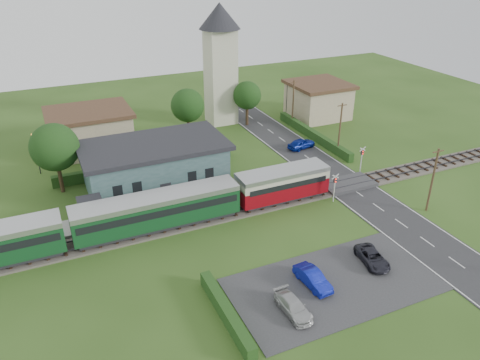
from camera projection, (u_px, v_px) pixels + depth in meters
name	position (u px, v px, depth m)	size (l,w,h in m)	color
ground	(279.00, 212.00, 48.53)	(120.00, 120.00, 0.00)	#2D4C19
railway_track	(270.00, 203.00, 50.11)	(76.00, 3.20, 0.49)	#4C443D
road	(358.00, 193.00, 52.20)	(6.00, 70.00, 0.05)	#28282B
car_park	(333.00, 284.00, 38.22)	(17.00, 9.00, 0.08)	#333335
crossing_deck	(347.00, 184.00, 53.73)	(6.20, 3.40, 0.45)	#333335
platform	(172.00, 207.00, 48.98)	(30.00, 3.00, 0.45)	gray
equipment_hut	(91.00, 211.00, 45.35)	(2.30, 2.30, 2.55)	beige
station_building	(155.00, 165.00, 52.57)	(16.00, 9.00, 5.30)	#355758
train	(124.00, 217.00, 43.51)	(43.20, 2.90, 3.40)	#232328
church_tower	(220.00, 56.00, 68.48)	(6.00, 6.00, 17.60)	beige
house_west	(90.00, 130.00, 62.07)	(10.80, 8.80, 5.50)	tan
house_east	(318.00, 99.00, 74.11)	(8.80, 8.80, 5.50)	tan
hedge_carpark	(226.00, 313.00, 34.47)	(0.80, 9.00, 1.20)	#193814
hedge_roadside	(313.00, 135.00, 66.47)	(0.80, 18.00, 1.20)	#193814
hedge_station	(147.00, 166.00, 57.16)	(22.00, 0.80, 1.30)	#193814
tree_a	(55.00, 147.00, 50.12)	(5.20, 5.20, 8.00)	#332316
tree_b	(188.00, 106.00, 64.21)	(4.60, 4.60, 7.34)	#332316
tree_c	(247.00, 95.00, 69.67)	(4.20, 4.20, 6.78)	#332316
utility_pole_b	(433.00, 179.00, 47.23)	(1.40, 0.22, 7.00)	#473321
utility_pole_c	(340.00, 128.00, 60.23)	(1.40, 0.22, 7.00)	#473321
utility_pole_d	(293.00, 103.00, 69.98)	(1.40, 0.22, 7.00)	#473321
crossing_signal_near	(335.00, 184.00, 49.58)	(0.84, 0.28, 3.28)	silver
crossing_signal_far	(362.00, 156.00, 56.13)	(0.84, 0.28, 3.28)	silver
streetlamp_west	(36.00, 150.00, 55.32)	(0.30, 0.30, 5.15)	#3F3F47
streetlamp_east	(287.00, 96.00, 74.97)	(0.30, 0.30, 5.15)	#3F3F47
car_on_road	(301.00, 144.00, 63.20)	(1.63, 4.04, 1.38)	#0A1F91
car_park_blue	(313.00, 278.00, 37.83)	(1.36, 3.91, 1.29)	#0E1996
car_park_silver	(293.00, 307.00, 35.01)	(1.58, 3.89, 1.13)	#B7B7B7
car_park_dark	(372.00, 257.00, 40.49)	(1.82, 3.95, 1.10)	#23232C
pedestrian_near	(235.00, 185.00, 51.18)	(0.60, 0.39, 1.64)	gray
pedestrian_far	(128.00, 211.00, 46.15)	(0.89, 0.70, 1.84)	gray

